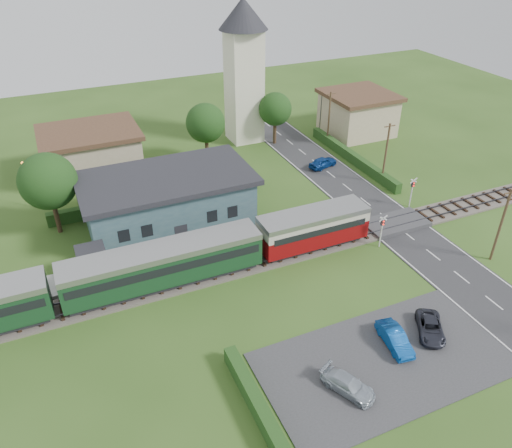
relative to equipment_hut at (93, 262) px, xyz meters
name	(u,v)px	position (x,y,z in m)	size (l,w,h in m)	color
ground	(316,261)	(18.00, -5.20, -1.75)	(120.00, 120.00, 0.00)	#2D4C19
railway_track	(305,248)	(18.00, -3.20, -1.64)	(76.00, 3.20, 0.49)	#4C443D
road	(408,235)	(28.00, -5.20, -1.72)	(6.00, 70.00, 0.05)	#28282B
car_park	(384,362)	(16.50, -17.20, -1.71)	(17.00, 9.00, 0.08)	#333335
crossing_deck	(395,223)	(28.00, -3.20, -1.52)	(6.20, 3.40, 0.45)	#333335
platform	(188,254)	(8.00, 0.00, -1.52)	(30.00, 3.00, 0.45)	gray
equipment_hut	(93,262)	(0.00, 0.00, 0.00)	(2.30, 2.30, 2.55)	beige
station_building	(168,200)	(8.00, 5.79, 0.95)	(16.00, 9.00, 5.30)	#31505B
train	(123,274)	(1.93, -3.20, 0.43)	(43.20, 2.90, 3.40)	#232328
church_tower	(244,61)	(23.00, 22.80, 8.48)	(6.00, 6.00, 17.60)	beige
house_west	(92,153)	(3.00, 19.80, 1.04)	(10.80, 8.80, 5.50)	tan
house_east	(358,113)	(38.00, 18.80, 1.05)	(8.80, 8.80, 5.50)	tan
hedge_carpark	(256,404)	(7.00, -17.20, -1.15)	(0.80, 9.00, 1.20)	#193814
hedge_roadside	(353,157)	(32.20, 10.80, -1.15)	(0.80, 18.00, 1.20)	#193814
hedge_station	(158,198)	(8.00, 10.30, -1.10)	(22.00, 0.80, 1.30)	#193814
tree_a	(48,181)	(-2.00, 8.80, 3.63)	(5.20, 5.20, 8.00)	#332316
tree_b	(205,123)	(16.00, 17.80, 3.27)	(4.60, 4.60, 7.34)	#332316
tree_c	(275,109)	(26.00, 19.80, 2.91)	(4.20, 4.20, 6.78)	#332316
utility_pole_b	(501,224)	(32.20, -11.20, 1.88)	(1.40, 0.22, 7.00)	#473321
utility_pole_c	(386,153)	(32.20, 4.80, 1.88)	(1.40, 0.22, 7.00)	#473321
utility_pole_d	(329,118)	(32.20, 16.80, 1.88)	(1.40, 0.22, 7.00)	#473321
crossing_signal_near	(382,227)	(24.40, -5.61, 0.39)	(0.84, 0.28, 3.28)	silver
crossing_signal_far	(412,188)	(31.60, -0.81, 0.39)	(0.84, 0.28, 3.28)	silver
streetlamp_west	(27,181)	(-4.00, 14.80, 1.29)	(0.30, 0.30, 5.15)	#3F3F47
streetlamp_east	(321,108)	(34.00, 21.80, 1.29)	(0.30, 0.30, 5.15)	#3F3F47
car_on_road	(323,162)	(28.10, 10.89, -1.07)	(1.48, 3.68, 1.25)	navy
car_park_blue	(395,338)	(18.03, -16.19, -1.06)	(1.28, 3.67, 1.21)	navy
car_park_silver	(348,385)	(12.89, -18.23, -1.13)	(1.49, 3.67, 1.07)	#A4AFBA
car_park_dark	(430,328)	(21.11, -16.28, -1.15)	(1.71, 3.71, 1.03)	#262732
pedestrian_near	(278,221)	(16.90, 0.07, -0.34)	(0.70, 0.46, 1.91)	gray
pedestrian_far	(113,260)	(1.60, 0.23, -0.45)	(0.83, 0.64, 1.70)	gray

